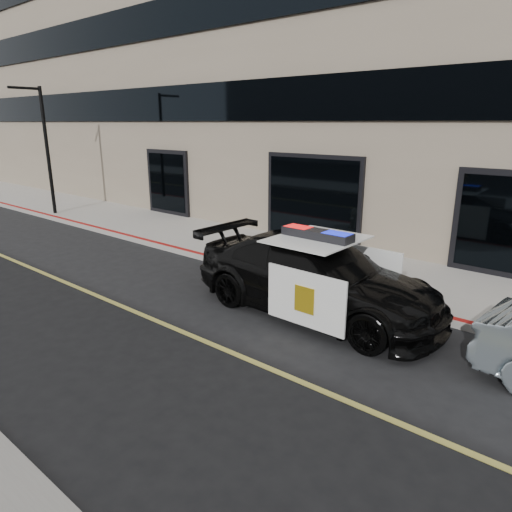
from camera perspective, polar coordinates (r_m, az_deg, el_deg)
The scene contains 6 objects.
ground at distance 9.31m, azimuth -11.84°, elevation -8.17°, with size 120.00×120.00×0.00m, color black.
sidewalk_n at distance 12.96m, azimuth 6.49°, elevation -0.49°, with size 60.00×3.50×0.15m, color gray.
building_n at distance 17.19m, azimuth 17.74°, elevation 22.98°, with size 60.00×7.00×12.00m, color #756856.
police_car at distance 9.41m, azimuth 7.46°, elevation -2.49°, with size 2.54×5.44×1.76m.
fire_hydrant at distance 12.57m, azimuth 1.30°, elevation 1.08°, with size 0.34×0.47×0.74m.
street_light at distance 20.68m, azimuth -24.86°, elevation 12.44°, with size 0.14×1.27×5.01m.
Camera 1 is at (6.75, -5.16, 3.82)m, focal length 32.00 mm.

